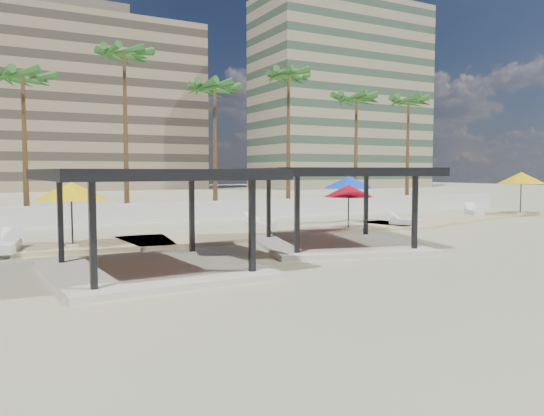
{
  "coord_description": "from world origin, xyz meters",
  "views": [
    {
      "loc": [
        -11.08,
        -15.91,
        3.14
      ],
      "look_at": [
        0.76,
        5.96,
        1.4
      ],
      "focal_mm": 35.0,
      "sensor_mm": 36.0,
      "label": 1
    }
  ],
  "objects_px": {
    "pavilion_central": "(336,200)",
    "lounger_b": "(260,225)",
    "pavilion_west": "(152,211)",
    "lounger_d": "(474,212)",
    "lounger_c": "(405,221)",
    "lounger_a": "(7,246)",
    "umbrella_c": "(349,191)"
  },
  "relations": [
    {
      "from": "pavilion_central",
      "to": "lounger_b",
      "type": "bearing_deg",
      "value": 108.58
    },
    {
      "from": "pavilion_west",
      "to": "lounger_b",
      "type": "xyz_separation_m",
      "value": [
        7.88,
        8.08,
        -1.53
      ]
    },
    {
      "from": "lounger_b",
      "to": "lounger_d",
      "type": "height_order",
      "value": "lounger_b"
    },
    {
      "from": "lounger_c",
      "to": "lounger_b",
      "type": "bearing_deg",
      "value": 46.13
    },
    {
      "from": "lounger_c",
      "to": "lounger_d",
      "type": "xyz_separation_m",
      "value": [
        8.94,
        3.01,
        0.02
      ]
    },
    {
      "from": "lounger_a",
      "to": "lounger_b",
      "type": "height_order",
      "value": "lounger_b"
    },
    {
      "from": "lounger_a",
      "to": "lounger_c",
      "type": "xyz_separation_m",
      "value": [
        19.76,
        0.38,
        -0.02
      ]
    },
    {
      "from": "pavilion_central",
      "to": "lounger_a",
      "type": "relative_size",
      "value": 3.59
    },
    {
      "from": "lounger_d",
      "to": "lounger_c",
      "type": "bearing_deg",
      "value": 137.95
    },
    {
      "from": "pavilion_west",
      "to": "lounger_d",
      "type": "distance_m",
      "value": 26.52
    },
    {
      "from": "pavilion_west",
      "to": "lounger_a",
      "type": "bearing_deg",
      "value": 121.09
    },
    {
      "from": "umbrella_c",
      "to": "lounger_c",
      "type": "bearing_deg",
      "value": 5.82
    },
    {
      "from": "pavilion_west",
      "to": "lounger_c",
      "type": "xyz_separation_m",
      "value": [
        15.92,
        6.09,
        -1.56
      ]
    },
    {
      "from": "lounger_c",
      "to": "lounger_d",
      "type": "bearing_deg",
      "value": -101.36
    },
    {
      "from": "pavilion_central",
      "to": "lounger_a",
      "type": "bearing_deg",
      "value": 177.71
    },
    {
      "from": "lounger_a",
      "to": "lounger_b",
      "type": "distance_m",
      "value": 11.96
    },
    {
      "from": "lounger_a",
      "to": "lounger_c",
      "type": "bearing_deg",
      "value": -76.27
    },
    {
      "from": "pavilion_central",
      "to": "pavilion_west",
      "type": "distance_m",
      "value": 8.45
    },
    {
      "from": "umbrella_c",
      "to": "lounger_d",
      "type": "bearing_deg",
      "value": 14.64
    },
    {
      "from": "lounger_b",
      "to": "lounger_d",
      "type": "distance_m",
      "value": 17.01
    },
    {
      "from": "lounger_c",
      "to": "lounger_a",
      "type": "bearing_deg",
      "value": 61.15
    },
    {
      "from": "lounger_c",
      "to": "lounger_d",
      "type": "distance_m",
      "value": 9.44
    },
    {
      "from": "pavilion_west",
      "to": "lounger_b",
      "type": "bearing_deg",
      "value": 42.86
    },
    {
      "from": "pavilion_central",
      "to": "lounger_d",
      "type": "bearing_deg",
      "value": 38.79
    },
    {
      "from": "pavilion_central",
      "to": "pavilion_west",
      "type": "bearing_deg",
      "value": -151.86
    },
    {
      "from": "pavilion_west",
      "to": "lounger_d",
      "type": "height_order",
      "value": "pavilion_west"
    },
    {
      "from": "lounger_a",
      "to": "pavilion_west",
      "type": "bearing_deg",
      "value": -133.44
    },
    {
      "from": "pavilion_west",
      "to": "umbrella_c",
      "type": "distance_m",
      "value": 12.99
    },
    {
      "from": "lounger_a",
      "to": "lounger_d",
      "type": "bearing_deg",
      "value": -70.64
    },
    {
      "from": "umbrella_c",
      "to": "lounger_d",
      "type": "height_order",
      "value": "umbrella_c"
    },
    {
      "from": "pavilion_west",
      "to": "umbrella_c",
      "type": "bearing_deg",
      "value": 22.97
    },
    {
      "from": "pavilion_central",
      "to": "lounger_c",
      "type": "distance_m",
      "value": 8.91
    }
  ]
}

